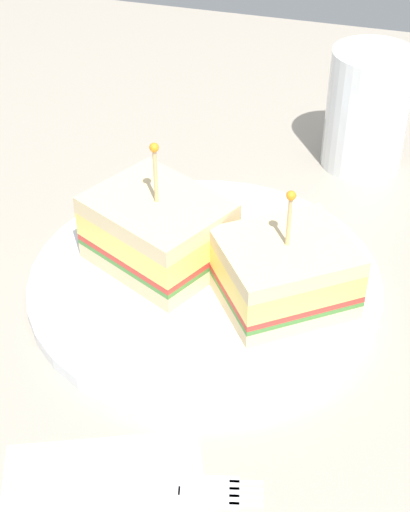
{
  "coord_description": "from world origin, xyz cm",
  "views": [
    {
      "loc": [
        -12.75,
        43.52,
        39.14
      ],
      "look_at": [
        0.0,
        0.0,
        3.09
      ],
      "focal_mm": 54.2,
      "sensor_mm": 36.0,
      "label": 1
    }
  ],
  "objects_px": {
    "fork": "(180,490)",
    "plate": "(205,282)",
    "sandwich_half_front": "(158,231)",
    "drink_glass": "(366,116)",
    "sandwich_half_back": "(285,272)"
  },
  "relations": [
    {
      "from": "sandwich_half_front",
      "to": "drink_glass",
      "type": "bearing_deg",
      "value": -122.17
    },
    {
      "from": "sandwich_half_back",
      "to": "drink_glass",
      "type": "height_order",
      "value": "drink_glass"
    },
    {
      "from": "drink_glass",
      "to": "sandwich_half_front",
      "type": "bearing_deg",
      "value": 57.83
    },
    {
      "from": "plate",
      "to": "sandwich_half_front",
      "type": "xyz_separation_m",
      "value": [
        0.04,
        -0.01,
        0.03
      ]
    },
    {
      "from": "plate",
      "to": "sandwich_half_back",
      "type": "distance_m",
      "value": 0.07
    },
    {
      "from": "sandwich_half_back",
      "to": "drink_glass",
      "type": "distance_m",
      "value": 0.23
    },
    {
      "from": "fork",
      "to": "plate",
      "type": "bearing_deg",
      "value": -78.17
    },
    {
      "from": "plate",
      "to": "fork",
      "type": "bearing_deg",
      "value": 101.83
    },
    {
      "from": "sandwich_half_front",
      "to": "sandwich_half_back",
      "type": "xyz_separation_m",
      "value": [
        -0.1,
        0.02,
        -0.0
      ]
    },
    {
      "from": "plate",
      "to": "drink_glass",
      "type": "bearing_deg",
      "value": -112.72
    },
    {
      "from": "sandwich_half_back",
      "to": "sandwich_half_front",
      "type": "bearing_deg",
      "value": -10.16
    },
    {
      "from": "plate",
      "to": "drink_glass",
      "type": "relative_size",
      "value": 2.4
    },
    {
      "from": "fork",
      "to": "drink_glass",
      "type": "bearing_deg",
      "value": -97.61
    },
    {
      "from": "sandwich_half_front",
      "to": "fork",
      "type": "relative_size",
      "value": 0.97
    },
    {
      "from": "plate",
      "to": "drink_glass",
      "type": "xyz_separation_m",
      "value": [
        -0.09,
        -0.22,
        0.04
      ]
    }
  ]
}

